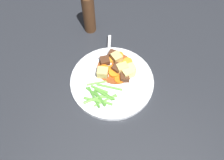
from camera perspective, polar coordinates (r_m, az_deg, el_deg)
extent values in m
plane|color=#26282D|center=(0.75, 0.00, -0.56)|extent=(3.00, 3.00, 0.00)
cylinder|color=white|center=(0.74, 0.00, -0.28)|extent=(0.26, 0.26, 0.01)
cylinder|color=brown|center=(0.76, 0.64, 2.98)|extent=(0.12, 0.12, 0.00)
cylinder|color=orange|center=(0.73, 1.73, 0.16)|extent=(0.03, 0.03, 0.01)
cylinder|color=orange|center=(0.77, 2.03, 3.96)|extent=(0.05, 0.05, 0.01)
cylinder|color=orange|center=(0.78, -0.64, 5.10)|extent=(0.04, 0.04, 0.01)
cylinder|color=orange|center=(0.77, 3.81, 4.33)|extent=(0.04, 0.04, 0.01)
cylinder|color=orange|center=(0.75, -1.95, 2.58)|extent=(0.03, 0.03, 0.01)
cylinder|color=orange|center=(0.78, 1.67, 5.97)|extent=(0.04, 0.04, 0.01)
cylinder|color=orange|center=(0.74, 0.19, 1.82)|extent=(0.05, 0.05, 0.01)
cylinder|color=orange|center=(0.75, -0.09, 2.70)|extent=(0.03, 0.03, 0.01)
cube|color=#DBBC6B|center=(0.74, -2.30, 1.79)|extent=(0.03, 0.04, 0.03)
cube|color=#DBBC6B|center=(0.76, 1.11, 5.33)|extent=(0.04, 0.04, 0.03)
cube|color=#E5CC7A|center=(0.74, 3.83, 2.03)|extent=(0.05, 0.05, 0.03)
cube|color=#DBBC6B|center=(0.74, 2.50, 2.82)|extent=(0.04, 0.04, 0.03)
cube|color=#E5CC7A|center=(0.75, 4.73, 2.87)|extent=(0.04, 0.04, 0.02)
cube|color=#4C2B19|center=(0.73, 3.10, 0.63)|extent=(0.03, 0.03, 0.02)
cube|color=#4C2B19|center=(0.76, -1.75, 4.64)|extent=(0.04, 0.04, 0.02)
cube|color=#4C2B19|center=(0.78, 0.23, 6.16)|extent=(0.03, 0.03, 0.02)
cube|color=#4C2B19|center=(0.74, 1.25, 2.74)|extent=(0.04, 0.03, 0.03)
cylinder|color=#66AD42|center=(0.73, -3.78, -0.75)|extent=(0.03, 0.06, 0.01)
cylinder|color=#4C8E33|center=(0.70, -2.98, -4.44)|extent=(0.05, 0.05, 0.01)
cylinder|color=#4C8E33|center=(0.71, -4.42, -4.20)|extent=(0.06, 0.06, 0.01)
cylinder|color=#66AD42|center=(0.70, -4.60, -4.69)|extent=(0.04, 0.05, 0.01)
cylinder|color=#66AD42|center=(0.70, -2.01, -4.86)|extent=(0.06, 0.06, 0.01)
cylinder|color=#66AD42|center=(0.72, -0.81, -1.68)|extent=(0.01, 0.08, 0.01)
cylinder|color=#66AD42|center=(0.70, -4.88, -4.78)|extent=(0.01, 0.05, 0.01)
cylinder|color=#599E38|center=(0.71, -2.00, -3.44)|extent=(0.03, 0.06, 0.01)
cylinder|color=#4C8E33|center=(0.71, -4.73, -3.02)|extent=(0.03, 0.05, 0.01)
cylinder|color=#66AD42|center=(0.71, -1.57, -4.09)|extent=(0.03, 0.06, 0.01)
cylinder|color=#4C8E33|center=(0.71, -0.90, -3.68)|extent=(0.03, 0.05, 0.01)
cylinder|color=#66AD42|center=(0.70, -2.31, -5.24)|extent=(0.01, 0.06, 0.01)
cylinder|color=#66AD42|center=(0.72, -3.07, -2.27)|extent=(0.02, 0.06, 0.01)
cube|color=silver|center=(0.81, -0.72, 7.77)|extent=(0.11, 0.04, 0.00)
cube|color=silver|center=(0.77, -0.93, 3.92)|extent=(0.02, 0.03, 0.00)
cylinder|color=silver|center=(0.75, -1.74, 2.07)|extent=(0.04, 0.01, 0.00)
cylinder|color=silver|center=(0.75, -1.26, 2.06)|extent=(0.04, 0.01, 0.00)
cylinder|color=silver|center=(0.75, -0.79, 2.04)|extent=(0.04, 0.01, 0.00)
cylinder|color=silver|center=(0.75, -0.31, 2.03)|extent=(0.04, 0.01, 0.00)
cylinder|color=#4C2D19|center=(0.84, -5.66, 15.66)|extent=(0.04, 0.04, 0.15)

